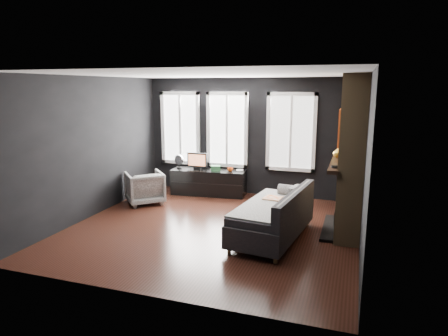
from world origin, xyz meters
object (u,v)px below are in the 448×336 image
(media_console, at_px, (209,182))
(mantel_vase, at_px, (338,152))
(armchair, at_px, (145,186))
(monitor, at_px, (197,160))
(mug, at_px, (230,169))
(sofa, at_px, (272,214))
(book, at_px, (236,166))

(media_console, distance_m, mantel_vase, 3.28)
(armchair, bearing_deg, monitor, -168.48)
(monitor, relative_size, mug, 4.09)
(armchair, relative_size, media_console, 0.45)
(monitor, height_order, mug, monitor)
(media_console, xyz_separation_m, mantel_vase, (2.93, -1.05, 1.03))
(mug, bearing_deg, monitor, -178.73)
(media_console, relative_size, monitor, 3.45)
(sofa, xyz_separation_m, media_console, (-1.98, 2.25, -0.13))
(book, bearing_deg, sofa, -60.39)
(armchair, xyz_separation_m, mantel_vase, (4.00, 0.06, 0.94))
(sofa, relative_size, book, 9.21)
(mantel_vase, bearing_deg, monitor, 162.36)
(media_console, height_order, monitor, monitor)
(book, relative_size, mantel_vase, 1.08)
(monitor, bearing_deg, media_console, 7.85)
(armchair, relative_size, book, 3.53)
(mug, distance_m, mantel_vase, 2.70)
(sofa, relative_size, armchair, 2.61)
(mug, height_order, book, book)
(sofa, xyz_separation_m, armchair, (-3.05, 1.14, -0.05))
(media_console, height_order, mantel_vase, mantel_vase)
(sofa, height_order, mantel_vase, mantel_vase)
(monitor, height_order, mantel_vase, mantel_vase)
(book, bearing_deg, media_console, -169.26)
(monitor, bearing_deg, mug, 2.79)
(sofa, height_order, mug, sofa)
(monitor, height_order, book, monitor)
(mug, bearing_deg, sofa, -57.00)
(media_console, relative_size, mantel_vase, 8.60)
(monitor, relative_size, book, 2.30)
(mantel_vase, bearing_deg, armchair, -179.09)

